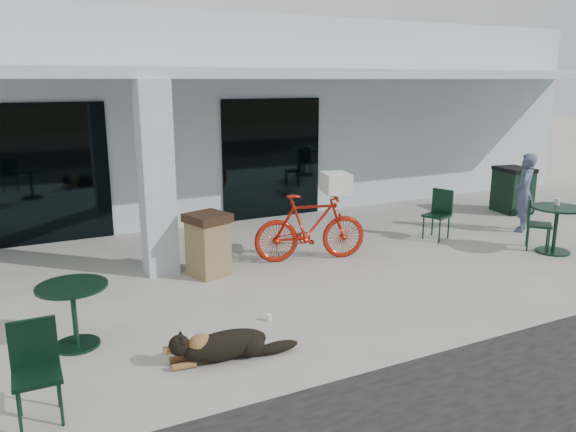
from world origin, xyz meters
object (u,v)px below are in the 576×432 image
cafe_chair_near (37,375)px  trash_receptacle (208,245)px  cafe_chair_far_a (539,224)px  cafe_table_far (555,230)px  wheeled_bin (513,190)px  cafe_table_near (74,316)px  cafe_chair_far_b (437,215)px  dog (226,343)px  person (524,193)px  bicycle (310,227)px

cafe_chair_near → trash_receptacle: 4.17m
cafe_chair_far_a → cafe_table_far: bearing=-113.2°
trash_receptacle → wheeled_bin: bearing=7.1°
cafe_table_near → cafe_chair_far_b: (7.00, 1.69, 0.10)m
dog → cafe_chair_far_b: bearing=33.4°
cafe_table_far → trash_receptacle: trash_receptacle is taller
cafe_chair_near → person: person is taller
cafe_table_near → cafe_chair_near: (-0.48, -1.46, 0.09)m
cafe_table_far → cafe_chair_far_b: cafe_chair_far_b is taller
cafe_chair_far_b → person: person is taller
cafe_table_near → wheeled_bin: bearing=14.8°
dog → cafe_table_far: (6.84, 1.11, 0.24)m
cafe_table_near → trash_receptacle: bearing=37.1°
dog → person: person is taller
cafe_table_far → dog: bearing=-170.8°
cafe_table_far → person: 1.56m
dog → cafe_chair_near: bearing=-163.4°
person → trash_receptacle: bearing=-38.8°
dog → wheeled_bin: bearing=30.0°
cafe_table_far → cafe_table_near: bearing=180.0°
cafe_chair_far_b → person: size_ratio=0.60×
dog → cafe_chair_far_a: 6.89m
cafe_chair_far_b → wheeled_bin: bearing=87.6°
dog → trash_receptacle: size_ratio=1.11×
cafe_table_near → cafe_chair_near: cafe_chair_near is taller
person → cafe_chair_near: bearing=-19.5°
cafe_table_far → trash_receptacle: 6.31m
cafe_chair_near → cafe_chair_far_b: 8.12m
wheeled_bin → cafe_chair_far_b: bearing=-154.8°
cafe_table_near → bicycle: bearing=21.7°
cafe_chair_far_b → cafe_chair_far_a: bearing=21.0°
bicycle → cafe_chair_far_b: 2.91m
bicycle → cafe_chair_far_a: size_ratio=2.04×
cafe_chair_far_a → cafe_chair_far_b: (-1.22, 1.42, 0.00)m
dog → cafe_chair_far_a: cafe_chair_far_a is taller
bicycle → dog: bicycle is taller
cafe_table_near → cafe_chair_far_a: 8.23m
cafe_chair_far_b → wheeled_bin: (3.21, 1.00, 0.05)m
trash_receptacle → cafe_chair_far_a: bearing=-13.3°
cafe_chair_far_a → trash_receptacle: trash_receptacle is taller
dog → cafe_table_far: cafe_table_far is taller
cafe_chair_far_b → person: (2.01, -0.35, 0.33)m
bicycle → cafe_chair_far_a: bearing=-94.4°
bicycle → cafe_table_near: 4.41m
bicycle → trash_receptacle: bearing=101.6°
cafe_chair_near → cafe_table_far: 8.93m
cafe_chair_near → person: size_ratio=0.58×
dog → cafe_table_near: 1.86m
cafe_chair_far_b → wheeled_bin: size_ratio=0.91×
cafe_chair_near → wheeled_bin: size_ratio=0.87×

